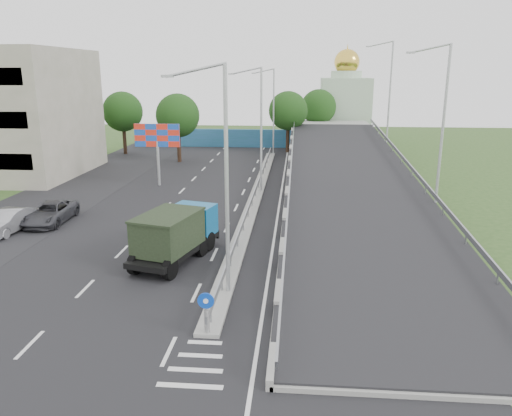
# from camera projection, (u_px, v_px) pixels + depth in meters

# --- Properties ---
(ground) EXTENTS (160.00, 160.00, 0.00)m
(ground) POSITION_uv_depth(u_px,v_px,m) (196.00, 369.00, 17.14)
(ground) COLOR #2D4C1E
(ground) RESTS_ON ground
(road_surface) EXTENTS (26.00, 90.00, 0.04)m
(road_surface) POSITION_uv_depth(u_px,v_px,m) (210.00, 211.00, 36.61)
(road_surface) COLOR black
(road_surface) RESTS_ON ground
(parking_strip) EXTENTS (8.00, 90.00, 0.05)m
(parking_strip) POSITION_uv_depth(u_px,v_px,m) (40.00, 207.00, 37.67)
(parking_strip) COLOR black
(parking_strip) RESTS_ON ground
(median) EXTENTS (1.00, 44.00, 0.20)m
(median) POSITION_uv_depth(u_px,v_px,m) (255.00, 197.00, 40.18)
(median) COLOR gray
(median) RESTS_ON ground
(overpass_ramp) EXTENTS (10.00, 50.00, 3.50)m
(overpass_ramp) POSITION_uv_depth(u_px,v_px,m) (351.00, 179.00, 39.13)
(overpass_ramp) COLOR gray
(overpass_ramp) RESTS_ON ground
(median_guardrail) EXTENTS (0.09, 44.00, 0.71)m
(median_guardrail) POSITION_uv_depth(u_px,v_px,m) (255.00, 189.00, 40.01)
(median_guardrail) COLOR gray
(median_guardrail) RESTS_ON median
(sign_bollard) EXTENTS (0.64, 0.23, 1.67)m
(sign_bollard) POSITION_uv_depth(u_px,v_px,m) (206.00, 313.00, 18.96)
(sign_bollard) COLOR black
(sign_bollard) RESTS_ON median
(lamp_post_near) EXTENTS (2.74, 0.18, 10.08)m
(lamp_post_near) POSITION_uv_depth(u_px,v_px,m) (222.00, 170.00, 21.36)
(lamp_post_near) COLOR #B2B5B7
(lamp_post_near) RESTS_ON median
(lamp_post_mid) EXTENTS (2.74, 0.18, 10.08)m
(lamp_post_mid) POSITION_uv_depth(u_px,v_px,m) (259.00, 123.00, 40.58)
(lamp_post_mid) COLOR #B2B5B7
(lamp_post_mid) RESTS_ON median
(lamp_post_far) EXTENTS (2.74, 0.18, 10.08)m
(lamp_post_far) POSITION_uv_depth(u_px,v_px,m) (272.00, 107.00, 59.80)
(lamp_post_far) COLOR #B2B5B7
(lamp_post_far) RESTS_ON median
(blue_wall) EXTENTS (30.00, 0.50, 2.40)m
(blue_wall) POSITION_uv_depth(u_px,v_px,m) (244.00, 138.00, 67.12)
(blue_wall) COLOR #206178
(blue_wall) RESTS_ON ground
(church) EXTENTS (7.00, 7.00, 13.80)m
(church) POSITION_uv_depth(u_px,v_px,m) (345.00, 104.00, 72.58)
(church) COLOR #B2CCAD
(church) RESTS_ON ground
(billboard) EXTENTS (4.00, 0.24, 5.50)m
(billboard) POSITION_uv_depth(u_px,v_px,m) (157.00, 139.00, 43.68)
(billboard) COLOR #B2B5B7
(billboard) RESTS_ON ground
(tree_left_mid) EXTENTS (4.80, 4.80, 7.60)m
(tree_left_mid) POSITION_uv_depth(u_px,v_px,m) (178.00, 116.00, 55.03)
(tree_left_mid) COLOR black
(tree_left_mid) RESTS_ON ground
(tree_median_far) EXTENTS (4.80, 4.80, 7.60)m
(tree_median_far) POSITION_uv_depth(u_px,v_px,m) (288.00, 111.00, 61.74)
(tree_median_far) COLOR black
(tree_median_far) RESTS_ON ground
(tree_left_far) EXTENTS (4.80, 4.80, 7.60)m
(tree_left_far) POSITION_uv_depth(u_px,v_px,m) (123.00, 112.00, 60.48)
(tree_left_far) COLOR black
(tree_left_far) RESTS_ON ground
(tree_ramp_far) EXTENTS (4.80, 4.80, 7.60)m
(tree_ramp_far) POSITION_uv_depth(u_px,v_px,m) (319.00, 107.00, 68.14)
(tree_ramp_far) COLOR black
(tree_ramp_far) RESTS_ON ground
(dump_truck) EXTENTS (3.88, 6.73, 2.80)m
(dump_truck) POSITION_uv_depth(u_px,v_px,m) (176.00, 233.00, 26.73)
(dump_truck) COLOR black
(dump_truck) RESTS_ON ground
(parked_car_b) EXTENTS (1.95, 4.54, 1.45)m
(parked_car_b) POSITION_uv_depth(u_px,v_px,m) (9.00, 221.00, 31.58)
(parked_car_b) COLOR gray
(parked_car_b) RESTS_ON ground
(parked_car_c) EXTENTS (2.48, 5.11, 1.40)m
(parked_car_c) POSITION_uv_depth(u_px,v_px,m) (50.00, 213.00, 33.52)
(parked_car_c) COLOR #36373C
(parked_car_c) RESTS_ON ground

